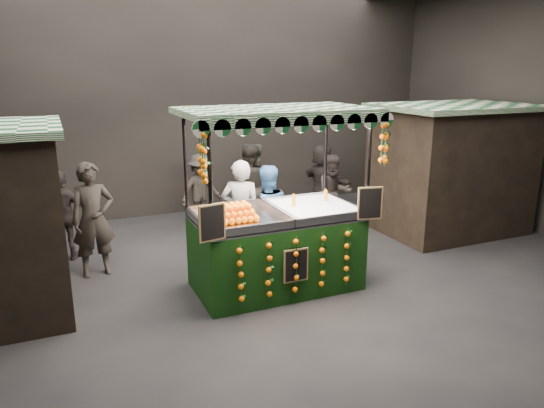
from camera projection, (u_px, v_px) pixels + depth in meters
name	position (u px, v px, depth m)	size (l,w,h in m)	color
ground	(286.00, 292.00, 7.73)	(12.00, 12.00, 0.00)	black
market_hall	(288.00, 62.00, 6.84)	(12.10, 10.10, 5.05)	black
neighbour_stall_right	(450.00, 168.00, 10.40)	(3.00, 2.20, 2.60)	black
juice_stall	(277.00, 235.00, 7.69)	(2.84, 1.67, 2.76)	black
vendor_grey	(241.00, 213.00, 8.59)	(0.79, 0.68, 1.84)	gray
vendor_blue	(266.00, 215.00, 8.68)	(0.88, 0.71, 1.73)	#2A5388
shopper_0	(93.00, 220.00, 8.17)	(0.73, 0.52, 1.88)	#2A2522
shopper_1	(334.00, 193.00, 10.45)	(0.84, 0.69, 1.60)	#2E2725
shopper_2	(64.00, 216.00, 8.86)	(1.01, 0.65, 1.60)	#2D2625
shopper_3	(201.00, 190.00, 10.82)	(1.15, 0.91, 1.55)	#2D2824
shopper_5	(322.00, 181.00, 11.44)	(0.70, 1.59, 1.66)	#292421
shopper_6	(256.00, 178.00, 11.88)	(0.49, 0.65, 1.59)	black
shopper_7	(249.00, 188.00, 10.46)	(1.08, 0.97, 1.82)	black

